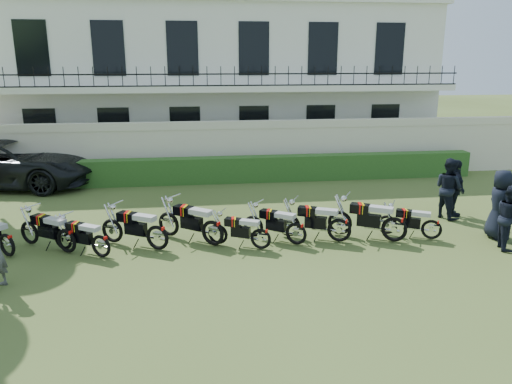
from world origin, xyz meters
TOP-DOWN VIEW (x-y plane):
  - ground at (0.00, 0.00)m, footprint 100.00×100.00m
  - perimeter_wall at (0.00, 8.00)m, footprint 30.00×0.35m
  - hedge at (1.00, 7.20)m, footprint 18.00×0.60m
  - building at (0.00, 13.96)m, footprint 20.40×9.60m
  - motorcycle_0 at (-5.79, 0.29)m, footprint 1.50×1.23m
  - motorcycle_1 at (-4.41, 0.35)m, footprint 1.66×1.17m
  - motorcycle_2 at (-3.51, -0.06)m, footprint 1.56×1.01m
  - motorcycle_3 at (-2.18, 0.26)m, footprint 1.82×1.08m
  - motorcycle_4 at (-0.77, 0.39)m, footprint 1.76×1.34m
  - motorcycle_5 at (0.42, -0.02)m, footprint 1.59×0.83m
  - motorcycle_6 at (1.38, 0.18)m, footprint 1.56×1.15m
  - motorcycle_7 at (2.55, 0.22)m, footprint 1.86×0.98m
  - motorcycle_8 at (3.98, 0.04)m, footprint 1.90×1.14m
  - motorcycle_9 at (5.06, 0.10)m, footprint 1.55×0.88m
  - suv at (-8.07, 7.61)m, footprint 6.81×4.01m
  - officer_1 at (6.70, -0.73)m, footprint 0.82×0.95m
  - officer_3 at (6.90, 0.06)m, footprint 0.68×0.97m
  - officer_4 at (6.41, 1.88)m, footprint 0.96×1.08m
  - officer_5 at (6.70, 2.04)m, footprint 0.44×1.04m

SIDE VIEW (x-z plane):
  - ground at x=0.00m, z-range 0.00..0.00m
  - motorcycle_9 at x=5.06m, z-range -0.04..0.89m
  - motorcycle_5 at x=0.42m, z-range -0.04..0.90m
  - motorcycle_2 at x=-3.51m, z-range -0.04..0.93m
  - motorcycle_0 at x=-5.79m, z-range -0.04..0.97m
  - motorcycle_6 at x=1.38m, z-range -0.04..0.97m
  - motorcycle_1 at x=-4.41m, z-range -0.04..1.02m
  - hedge at x=1.00m, z-range 0.00..1.00m
  - motorcycle_7 at x=2.55m, z-range -0.04..1.05m
  - motorcycle_3 at x=-2.18m, z-range -0.04..1.06m
  - motorcycle_4 at x=-0.77m, z-range -0.04..1.11m
  - motorcycle_8 at x=3.98m, z-range -0.04..1.12m
  - officer_1 at x=6.70m, z-range 0.00..1.67m
  - officer_5 at x=6.70m, z-range 0.00..1.76m
  - suv at x=-8.07m, z-range 0.00..1.78m
  - officer_4 at x=6.41m, z-range 0.00..1.85m
  - officer_3 at x=6.90m, z-range 0.00..1.88m
  - perimeter_wall at x=0.00m, z-range 0.02..2.32m
  - building at x=0.00m, z-range 0.01..7.41m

